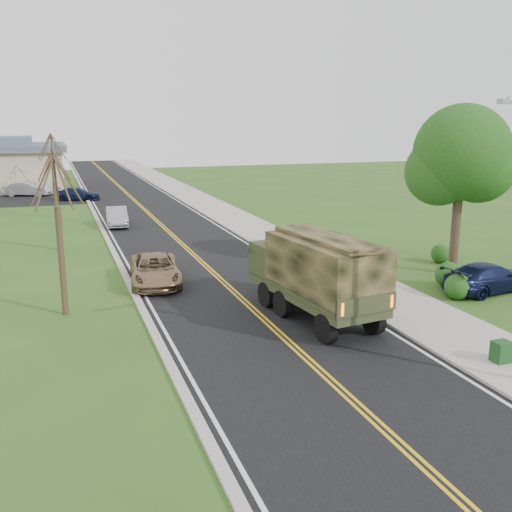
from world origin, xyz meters
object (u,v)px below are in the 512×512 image
sedan_silver (117,217)px  pickup_navy (488,278)px  military_truck (316,270)px  suv_champagne (155,270)px  utility_box_far (502,352)px

sedan_silver → pickup_navy: sedan_silver is taller
military_truck → suv_champagne: bearing=119.1°
military_truck → pickup_navy: 8.73m
utility_box_far → military_truck: bearing=120.6°
utility_box_far → sedan_silver: bearing=105.3°
suv_champagne → pickup_navy: bearing=-18.0°
pickup_navy → sedan_silver: bearing=23.1°
sedan_silver → pickup_navy: size_ratio=0.92×
suv_champagne → pickup_navy: 14.81m
military_truck → pickup_navy: size_ratio=1.55×
pickup_navy → utility_box_far: pickup_navy is taller
pickup_navy → utility_box_far: 8.12m
suv_champagne → sedan_silver: 15.66m
military_truck → utility_box_far: (3.56, -5.69, -1.47)m
military_truck → pickup_navy: bearing=-2.3°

